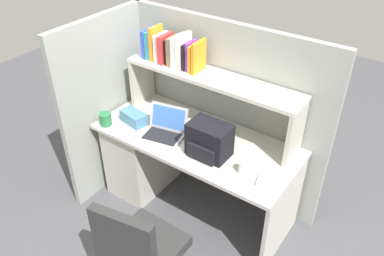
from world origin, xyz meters
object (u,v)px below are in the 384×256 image
Objects in this scene: backpack at (209,140)px; paper_cup at (244,168)px; tissue_box at (134,118)px; laptop at (165,129)px; snack_canister at (106,119)px; computer_mouse at (262,181)px.

paper_cup is at bearing -6.10° from backpack.
tissue_box is at bearing -179.43° from backpack.
laptop reaches higher than snack_canister.
computer_mouse is (0.87, -0.06, -0.03)m from laptop.
tissue_box is 2.13× the size of snack_canister.
computer_mouse is at bearing -3.69° from laptop.
paper_cup is 1.03m from tissue_box.
computer_mouse is 1.35m from snack_canister.
paper_cup is at bearing -3.06° from laptop.
backpack is at bearing -0.75° from laptop.
paper_cup is (0.31, -0.03, -0.08)m from backpack.
backpack reaches higher than computer_mouse.
laptop is 3.43× the size of computer_mouse.
computer_mouse is 1.18m from tissue_box.
computer_mouse is 1.18× the size of paper_cup.
snack_canister is at bearing -161.27° from laptop.
snack_canister is (-0.17, -0.15, 0.00)m from tissue_box.
tissue_box is (-1.18, 0.04, 0.03)m from computer_mouse.
snack_canister is at bearing -127.80° from tissue_box.
tissue_box is at bearing 164.78° from computer_mouse.
paper_cup is at bearing 5.92° from snack_canister.
snack_canister is at bearing 171.41° from computer_mouse.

